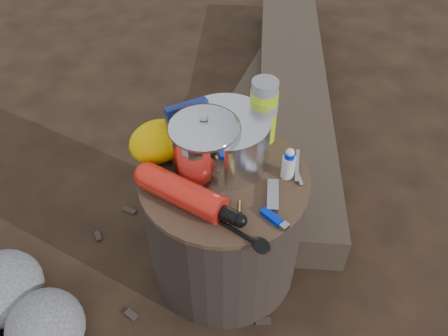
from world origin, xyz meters
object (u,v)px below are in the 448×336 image
stump (224,225)px  travel_mug (232,127)px  fuel_bottle (183,193)px  log_main (292,95)px  thermos (263,112)px  camping_pot (205,146)px

stump → travel_mug: size_ratio=4.58×
fuel_bottle → stump: bearing=-15.2°
log_main → thermos: (-0.58, -0.50, 0.47)m
log_main → fuel_bottle: (-0.91, -0.60, 0.41)m
fuel_bottle → thermos: (0.33, 0.10, 0.06)m
log_main → camping_pot: (-0.80, -0.53, 0.47)m
fuel_bottle → travel_mug: (0.25, 0.14, 0.02)m
fuel_bottle → travel_mug: 0.28m
thermos → fuel_bottle: bearing=-163.2°
thermos → log_main: bearing=40.8°
stump → log_main: bearing=36.9°
travel_mug → camping_pot: bearing=-153.3°
fuel_bottle → thermos: size_ratio=1.54×
stump → fuel_bottle: bearing=-170.1°
fuel_bottle → travel_mug: travel_mug is taller
fuel_bottle → thermos: 0.35m
camping_pot → travel_mug: size_ratio=1.81×
stump → fuel_bottle: fuel_bottle is taller
stump → camping_pot: 0.33m
thermos → travel_mug: (-0.09, 0.04, -0.05)m
log_main → fuel_bottle: fuel_bottle is taller
stump → camping_pot: bearing=125.3°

